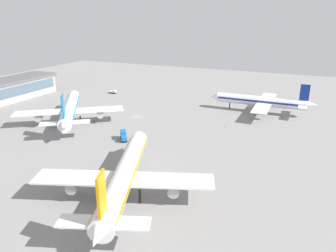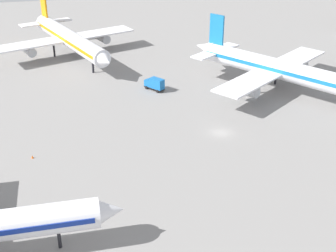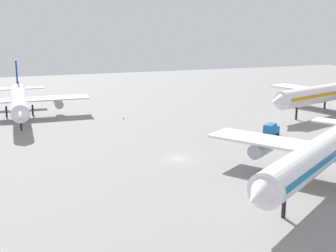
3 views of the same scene
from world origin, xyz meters
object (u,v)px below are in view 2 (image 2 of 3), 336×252
Objects in this scene: airplane_taxiing at (69,38)px; safety_cone_near_gate at (32,157)px; airplane_at_gate at (280,69)px; catering_truck at (155,84)px.

airplane_taxiing is 87.42× the size of safety_cone_near_gate.
safety_cone_near_gate is at bearing -29.52° from airplane_taxiing.
airplane_at_gate reaches higher than airplane_taxiing.
catering_truck reaches higher than safety_cone_near_gate.
airplane_taxiing is 9.32× the size of catering_truck.
airplane_at_gate reaches higher than safety_cone_near_gate.
catering_truck is at bearing -46.52° from safety_cone_near_gate.
airplane_taxiing is (40.03, 51.03, -0.06)m from airplane_at_gate.
airplane_taxiing is 61.73m from safety_cone_near_gate.
catering_truck is 9.38× the size of safety_cone_near_gate.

